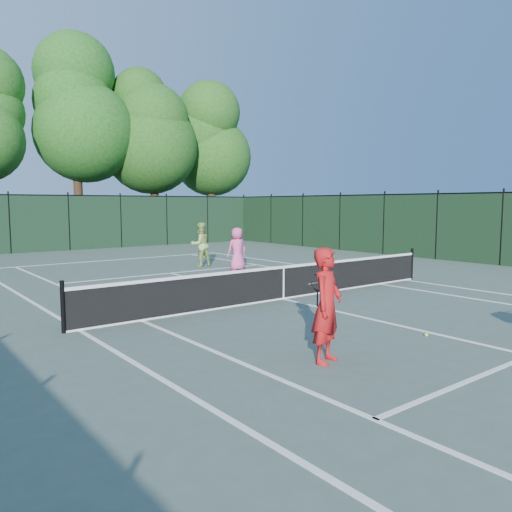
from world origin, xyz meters
TOP-DOWN VIEW (x-y plane):
  - ground at (0.00, 0.00)m, footprint 90.00×90.00m
  - sideline_doubles_left at (-5.49, 0.00)m, footprint 0.10×23.77m
  - sideline_doubles_right at (5.49, 0.00)m, footprint 0.10×23.77m
  - sideline_singles_left at (-4.12, 0.00)m, footprint 0.10×23.77m
  - sideline_singles_right at (4.12, 0.00)m, footprint 0.10×23.77m
  - baseline_far at (0.00, 11.88)m, footprint 10.97×0.10m
  - service_line_far at (0.00, 6.40)m, footprint 8.23×0.10m
  - center_service_line at (0.00, 0.00)m, footprint 0.10×12.80m
  - tennis_net at (0.00, 0.00)m, footprint 11.69×0.09m
  - fence_far at (0.00, 18.00)m, footprint 24.00×0.05m
  - fence_right at (12.00, 0.00)m, footprint 0.05×36.00m
  - tree_3 at (2.00, 22.30)m, footprint 7.00×7.00m
  - tree_4 at (7.00, 21.60)m, footprint 6.20×6.20m
  - tree_5 at (12.00, 22.10)m, footprint 5.80×5.80m
  - coach at (-2.99, -4.51)m, footprint 0.83×0.89m
  - player_pink at (2.37, 5.42)m, footprint 0.84×0.57m
  - player_green at (1.95, 7.41)m, footprint 0.90×0.71m
  - loose_ball_midcourt at (-0.32, -4.60)m, footprint 0.07×0.07m

SIDE VIEW (x-z plane):
  - ground at x=0.00m, z-range 0.00..0.00m
  - sideline_doubles_left at x=-5.49m, z-range 0.00..0.01m
  - sideline_doubles_right at x=5.49m, z-range 0.00..0.01m
  - sideline_singles_left at x=-4.12m, z-range 0.00..0.01m
  - sideline_singles_right at x=4.12m, z-range 0.00..0.01m
  - baseline_far at x=0.00m, z-range 0.00..0.01m
  - service_line_far at x=0.00m, z-range 0.00..0.01m
  - center_service_line at x=0.00m, z-range 0.00..0.01m
  - loose_ball_midcourt at x=-0.32m, z-range 0.00..0.07m
  - tennis_net at x=0.00m, z-range -0.05..1.01m
  - player_pink at x=2.37m, z-range 0.00..1.67m
  - player_green at x=1.95m, z-range 0.00..1.82m
  - coach at x=-2.99m, z-range 0.00..1.88m
  - fence_far at x=0.00m, z-range 0.00..3.00m
  - fence_right at x=12.00m, z-range 0.00..3.00m
  - tree_5 at x=12.00m, z-range 1.59..13.82m
  - tree_4 at x=7.00m, z-range 1.66..14.63m
  - tree_3 at x=2.00m, z-range 1.78..16.23m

